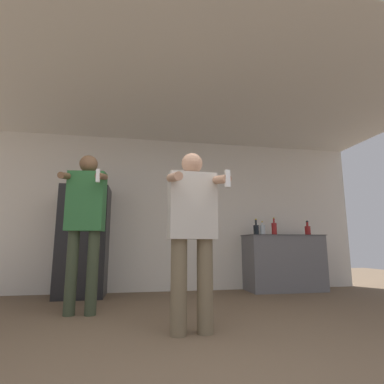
# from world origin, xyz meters

# --- Properties ---
(ground_plane) EXTENTS (14.00, 14.00, 0.00)m
(ground_plane) POSITION_xyz_m (0.00, 0.00, 0.00)
(ground_plane) COLOR brown
(wall_back) EXTENTS (7.00, 0.06, 2.55)m
(wall_back) POSITION_xyz_m (0.00, 3.13, 1.27)
(wall_back) COLOR silver
(wall_back) RESTS_ON ground_plane
(ceiling_slab) EXTENTS (7.00, 3.62, 0.05)m
(ceiling_slab) POSITION_xyz_m (0.00, 1.55, 2.57)
(ceiling_slab) COLOR silver
(ceiling_slab) RESTS_ON wall_back
(refrigerator) EXTENTS (0.68, 0.65, 1.61)m
(refrigerator) POSITION_xyz_m (-1.17, 2.79, 0.80)
(refrigerator) COLOR #262628
(refrigerator) RESTS_ON ground_plane
(counter) EXTENTS (1.29, 0.59, 0.91)m
(counter) POSITION_xyz_m (2.03, 2.82, 0.45)
(counter) COLOR slate
(counter) RESTS_ON ground_plane
(bottle_dark_rum) EXTENTS (0.09, 0.09, 0.29)m
(bottle_dark_rum) POSITION_xyz_m (1.85, 2.74, 1.01)
(bottle_dark_rum) COLOR maroon
(bottle_dark_rum) RESTS_ON counter
(bottle_brown_liquor) EXTENTS (0.09, 0.09, 0.25)m
(bottle_brown_liquor) POSITION_xyz_m (2.46, 2.74, 1.00)
(bottle_brown_liquor) COLOR maroon
(bottle_brown_liquor) RESTS_ON counter
(bottle_amber_bourbon) EXTENTS (0.09, 0.09, 0.22)m
(bottle_amber_bourbon) POSITION_xyz_m (1.64, 2.74, 0.99)
(bottle_amber_bourbon) COLOR silver
(bottle_amber_bourbon) RESTS_ON counter
(bottle_short_whiskey) EXTENTS (0.09, 0.09, 0.27)m
(bottle_short_whiskey) POSITION_xyz_m (1.53, 2.74, 1.00)
(bottle_short_whiskey) COLOR black
(bottle_short_whiskey) RESTS_ON counter
(person_woman_foreground) EXTENTS (0.50, 0.52, 1.58)m
(person_woman_foreground) POSITION_xyz_m (0.09, 0.69, 0.90)
(person_woman_foreground) COLOR #75664C
(person_woman_foreground) RESTS_ON ground_plane
(person_man_side) EXTENTS (0.49, 0.47, 1.77)m
(person_man_side) POSITION_xyz_m (-0.97, 1.59, 1.05)
(person_man_side) COLOR #38422D
(person_man_side) RESTS_ON ground_plane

